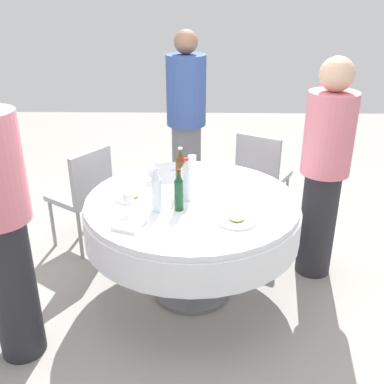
# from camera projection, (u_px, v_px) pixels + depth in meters

# --- Properties ---
(ground_plane) EXTENTS (10.00, 10.00, 0.00)m
(ground_plane) POSITION_uv_depth(u_px,v_px,m) (192.00, 291.00, 3.33)
(ground_plane) COLOR gray
(dining_table) EXTENTS (1.44, 1.44, 0.74)m
(dining_table) POSITION_uv_depth(u_px,v_px,m) (192.00, 219.00, 3.08)
(dining_table) COLOR white
(dining_table) RESTS_ON ground_plane
(bottle_brown_east) EXTENTS (0.06, 0.06, 0.31)m
(bottle_brown_east) POSITION_uv_depth(u_px,v_px,m) (180.00, 171.00, 3.09)
(bottle_brown_east) COLOR #593314
(bottle_brown_east) RESTS_ON dining_table
(bottle_dark_green_far) EXTENTS (0.06, 0.06, 0.27)m
(bottle_dark_green_far) POSITION_uv_depth(u_px,v_px,m) (179.00, 191.00, 2.83)
(bottle_dark_green_far) COLOR #194728
(bottle_dark_green_far) RESTS_ON dining_table
(bottle_clear_mid) EXTENTS (0.07, 0.07, 0.29)m
(bottle_clear_mid) POSITION_uv_depth(u_px,v_px,m) (186.00, 181.00, 2.96)
(bottle_clear_mid) COLOR silver
(bottle_clear_mid) RESTS_ON dining_table
(bottle_clear_near) EXTENTS (0.07, 0.07, 0.28)m
(bottle_clear_near) POSITION_uv_depth(u_px,v_px,m) (156.00, 191.00, 2.82)
(bottle_clear_near) COLOR silver
(bottle_clear_near) RESTS_ON dining_table
(wine_glass_near) EXTENTS (0.06, 0.06, 0.14)m
(wine_glass_near) POSITION_uv_depth(u_px,v_px,m) (153.00, 165.00, 3.30)
(wine_glass_near) COLOR white
(wine_glass_near) RESTS_ON dining_table
(wine_glass_left) EXTENTS (0.07, 0.07, 0.15)m
(wine_glass_left) POSITION_uv_depth(u_px,v_px,m) (128.00, 199.00, 2.79)
(wine_glass_left) COLOR white
(wine_glass_left) RESTS_ON dining_table
(wine_glass_right) EXTENTS (0.06, 0.06, 0.15)m
(wine_glass_right) POSITION_uv_depth(u_px,v_px,m) (192.00, 161.00, 3.36)
(wine_glass_right) COLOR white
(wine_glass_right) RESTS_ON dining_table
(plate_south) EXTENTS (0.24, 0.24, 0.04)m
(plate_south) POSITION_uv_depth(u_px,v_px,m) (236.00, 219.00, 2.74)
(plate_south) COLOR white
(plate_south) RESTS_ON dining_table
(plate_inner) EXTENTS (0.21, 0.21, 0.04)m
(plate_inner) POSITION_uv_depth(u_px,v_px,m) (132.00, 197.00, 3.02)
(plate_inner) COLOR white
(plate_inner) RESTS_ON dining_table
(fork_far) EXTENTS (0.12, 0.15, 0.00)m
(fork_far) POSITION_uv_depth(u_px,v_px,m) (180.00, 168.00, 3.52)
(fork_far) COLOR silver
(fork_far) RESTS_ON dining_table
(folded_napkin) EXTENTS (0.20, 0.20, 0.02)m
(folded_napkin) POSITION_uv_depth(u_px,v_px,m) (129.00, 225.00, 2.68)
(folded_napkin) COLOR white
(folded_napkin) RESTS_ON dining_table
(person_east) EXTENTS (0.34, 0.34, 1.69)m
(person_east) POSITION_uv_depth(u_px,v_px,m) (0.00, 221.00, 2.43)
(person_east) COLOR #26262B
(person_east) RESTS_ON ground_plane
(person_far) EXTENTS (0.34, 0.34, 1.70)m
(person_far) POSITION_uv_depth(u_px,v_px,m) (186.00, 126.00, 4.02)
(person_far) COLOR slate
(person_far) RESTS_ON ground_plane
(person_mid) EXTENTS (0.34, 0.34, 1.62)m
(person_mid) POSITION_uv_depth(u_px,v_px,m) (325.00, 168.00, 3.22)
(person_mid) COLOR #26262B
(person_mid) RESTS_ON ground_plane
(chair_right) EXTENTS (0.56, 0.56, 0.87)m
(chair_right) POSITION_uv_depth(u_px,v_px,m) (85.00, 191.00, 3.68)
(chair_right) COLOR #99999E
(chair_right) RESTS_ON ground_plane
(chair_front) EXTENTS (0.55, 0.55, 0.87)m
(chair_front) POSITION_uv_depth(u_px,v_px,m) (261.00, 171.00, 4.06)
(chair_front) COLOR #99999E
(chair_front) RESTS_ON ground_plane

